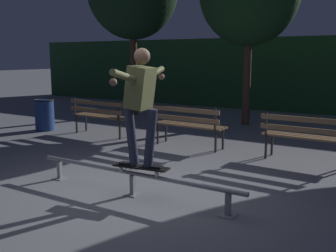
{
  "coord_description": "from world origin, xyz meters",
  "views": [
    {
      "loc": [
        3.19,
        -4.26,
        1.88
      ],
      "look_at": [
        0.07,
        0.77,
        0.85
      ],
      "focal_mm": 42.97,
      "sensor_mm": 36.0,
      "label": 1
    }
  ],
  "objects_px": {
    "skateboard": "(141,167)",
    "skateboarder": "(141,98)",
    "park_bench_left_center": "(187,122)",
    "trash_can": "(44,114)",
    "park_bench_leftmost": "(99,113)",
    "grind_rail": "(133,177)",
    "park_bench_right_center": "(307,134)"
  },
  "relations": [
    {
      "from": "grind_rail",
      "to": "trash_can",
      "type": "distance_m",
      "value": 5.6
    },
    {
      "from": "park_bench_leftmost",
      "to": "trash_can",
      "type": "height_order",
      "value": "park_bench_leftmost"
    },
    {
      "from": "skateboarder",
      "to": "park_bench_left_center",
      "type": "bearing_deg",
      "value": 107.69
    },
    {
      "from": "skateboarder",
      "to": "park_bench_leftmost",
      "type": "xyz_separation_m",
      "value": [
        -3.35,
        2.97,
        -0.81
      ]
    },
    {
      "from": "grind_rail",
      "to": "park_bench_right_center",
      "type": "xyz_separation_m",
      "value": [
        1.61,
        2.97,
        0.28
      ]
    },
    {
      "from": "park_bench_right_center",
      "to": "trash_can",
      "type": "bearing_deg",
      "value": -178.2
    },
    {
      "from": "skateboarder",
      "to": "grind_rail",
      "type": "bearing_deg",
      "value": -179.84
    },
    {
      "from": "park_bench_right_center",
      "to": "trash_can",
      "type": "relative_size",
      "value": 2.02
    },
    {
      "from": "skateboard",
      "to": "skateboarder",
      "type": "distance_m",
      "value": 0.94
    },
    {
      "from": "grind_rail",
      "to": "park_bench_leftmost",
      "type": "height_order",
      "value": "park_bench_leftmost"
    },
    {
      "from": "grind_rail",
      "to": "park_bench_right_center",
      "type": "bearing_deg",
      "value": 61.53
    },
    {
      "from": "grind_rail",
      "to": "trash_can",
      "type": "height_order",
      "value": "trash_can"
    },
    {
      "from": "park_bench_left_center",
      "to": "park_bench_right_center",
      "type": "relative_size",
      "value": 1.0
    },
    {
      "from": "grind_rail",
      "to": "skateboard",
      "type": "xyz_separation_m",
      "value": [
        0.15,
        0.0,
        0.16
      ]
    },
    {
      "from": "park_bench_leftmost",
      "to": "park_bench_left_center",
      "type": "relative_size",
      "value": 1.0
    },
    {
      "from": "skateboard",
      "to": "skateboarder",
      "type": "relative_size",
      "value": 0.51
    },
    {
      "from": "park_bench_left_center",
      "to": "trash_can",
      "type": "distance_m",
      "value": 4.08
    },
    {
      "from": "grind_rail",
      "to": "park_bench_left_center",
      "type": "distance_m",
      "value": 3.08
    },
    {
      "from": "grind_rail",
      "to": "skateboarder",
      "type": "bearing_deg",
      "value": 0.16
    },
    {
      "from": "skateboard",
      "to": "park_bench_left_center",
      "type": "bearing_deg",
      "value": 107.64
    },
    {
      "from": "grind_rail",
      "to": "park_bench_leftmost",
      "type": "relative_size",
      "value": 2.05
    },
    {
      "from": "park_bench_leftmost",
      "to": "trash_can",
      "type": "xyz_separation_m",
      "value": [
        -1.67,
        -0.2,
        -0.12
      ]
    },
    {
      "from": "skateboarder",
      "to": "park_bench_right_center",
      "type": "height_order",
      "value": "skateboarder"
    },
    {
      "from": "trash_can",
      "to": "park_bench_left_center",
      "type": "bearing_deg",
      "value": 2.86
    },
    {
      "from": "park_bench_left_center",
      "to": "trash_can",
      "type": "bearing_deg",
      "value": -177.14
    },
    {
      "from": "park_bench_leftmost",
      "to": "trash_can",
      "type": "bearing_deg",
      "value": -173.05
    },
    {
      "from": "park_bench_right_center",
      "to": "trash_can",
      "type": "height_order",
      "value": "park_bench_right_center"
    },
    {
      "from": "park_bench_left_center",
      "to": "trash_can",
      "type": "xyz_separation_m",
      "value": [
        -4.08,
        -0.2,
        -0.12
      ]
    },
    {
      "from": "grind_rail",
      "to": "skateboard",
      "type": "distance_m",
      "value": 0.22
    },
    {
      "from": "skateboard",
      "to": "park_bench_right_center",
      "type": "xyz_separation_m",
      "value": [
        1.46,
        2.97,
        0.12
      ]
    },
    {
      "from": "skateboarder",
      "to": "park_bench_leftmost",
      "type": "bearing_deg",
      "value": 138.49
    },
    {
      "from": "grind_rail",
      "to": "park_bench_left_center",
      "type": "relative_size",
      "value": 2.05
    }
  ]
}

